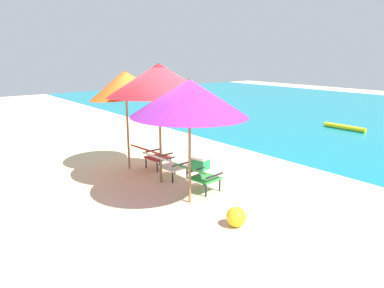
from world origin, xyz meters
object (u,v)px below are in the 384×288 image
beach_umbrella_center (159,80)px  beach_ball (236,217)px  swim_buoy (344,127)px  beach_umbrella_right (190,98)px  lounge_chair_left (152,154)px  lounge_chair_right (199,175)px  beach_umbrella_left (126,84)px  cooler_box (199,162)px  lounge_chair_center (168,163)px

beach_umbrella_center → beach_ball: beach_umbrella_center is taller
swim_buoy → beach_umbrella_right: size_ratio=0.61×
lounge_chair_left → lounge_chair_right: (1.87, -0.08, 0.00)m
swim_buoy → beach_umbrella_right: (1.65, -8.71, 1.91)m
beach_umbrella_left → cooler_box: (1.10, 1.35, -1.91)m
beach_ball → beach_umbrella_right: bearing=179.6°
swim_buoy → lounge_chair_right: size_ratio=1.72×
lounge_chair_right → swim_buoy: bearing=99.7°
beach_umbrella_left → cooler_box: size_ratio=4.77×
swim_buoy → cooler_box: size_ratio=3.02×
beach_umbrella_left → beach_ball: 4.27m
beach_umbrella_right → cooler_box: beach_umbrella_right is taller
beach_umbrella_left → beach_ball: size_ratio=7.63×
lounge_chair_left → beach_ball: lounge_chair_left is taller
swim_buoy → cooler_box: bearing=-88.6°
beach_ball → cooler_box: beach_ball is taller
beach_umbrella_left → beach_ball: bearing=-1.9°
lounge_chair_left → beach_umbrella_left: 1.78m
cooler_box → beach_umbrella_right: bearing=-44.8°
lounge_chair_left → beach_ball: bearing=-8.8°
beach_umbrella_left → beach_umbrella_right: (2.57, -0.12, -0.07)m
beach_umbrella_right → cooler_box: (-1.48, 1.47, -1.84)m
lounge_chair_left → beach_umbrella_right: 2.70m
beach_umbrella_left → cooler_box: bearing=50.9°
beach_umbrella_center → beach_ball: bearing=-4.5°
beach_umbrella_center → cooler_box: bearing=99.8°
swim_buoy → lounge_chair_left: lounge_chair_left is taller
lounge_chair_left → beach_umbrella_right: size_ratio=0.35×
lounge_chair_center → beach_umbrella_right: (1.29, -0.38, 1.60)m
swim_buoy → beach_ball: bearing=-71.6°
lounge_chair_left → lounge_chair_center: 0.83m
lounge_chair_right → lounge_chair_center: bearing=-177.3°
lounge_chair_center → beach_umbrella_left: size_ratio=0.36×
lounge_chair_left → beach_umbrella_right: bearing=-13.6°
swim_buoy → lounge_chair_left: bearing=-93.2°
lounge_chair_left → beach_umbrella_right: (2.11, -0.51, 1.60)m
lounge_chair_left → beach_umbrella_right: beach_umbrella_right is taller
lounge_chair_right → beach_umbrella_left: bearing=-172.3°
swim_buoy → beach_ball: size_ratio=4.83×
lounge_chair_left → beach_umbrella_left: (-0.46, -0.39, 1.67)m
beach_umbrella_left → cooler_box: 2.59m
swim_buoy → lounge_chair_left: (-0.46, -8.20, 0.31)m
beach_umbrella_center → cooler_box: (-0.22, 1.28, -2.08)m
lounge_chair_center → beach_umbrella_left: 2.13m
beach_umbrella_center → cooler_box: beach_umbrella_center is taller
lounge_chair_right → cooler_box: lounge_chair_right is taller
lounge_chair_center → beach_umbrella_center: size_ratio=0.32×
beach_umbrella_left → beach_umbrella_center: beach_umbrella_center is taller
swim_buoy → lounge_chair_center: (0.37, -8.32, 0.31)m
cooler_box → beach_umbrella_center: bearing=-80.2°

